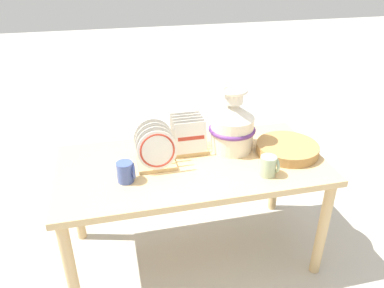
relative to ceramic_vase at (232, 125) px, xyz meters
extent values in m
plane|color=#B2ADA3|center=(-0.25, -0.10, -0.79)|extent=(14.00, 14.00, 0.00)
cube|color=tan|center=(-0.25, -0.10, -0.16)|extent=(1.40, 0.69, 0.03)
cylinder|color=tan|center=(-0.90, -0.40, -0.48)|extent=(0.06, 0.06, 0.60)
cylinder|color=tan|center=(0.40, -0.40, -0.48)|extent=(0.06, 0.06, 0.60)
cylinder|color=tan|center=(-0.90, 0.20, -0.48)|extent=(0.06, 0.06, 0.60)
cylinder|color=tan|center=(0.40, 0.20, -0.48)|extent=(0.06, 0.06, 0.60)
cylinder|color=silver|center=(0.00, 0.00, -0.05)|extent=(0.24, 0.24, 0.19)
cone|color=silver|center=(0.00, 0.00, 0.09)|extent=(0.24, 0.24, 0.08)
cylinder|color=silver|center=(0.00, 0.00, 0.16)|extent=(0.10, 0.10, 0.07)
torus|color=silver|center=(0.00, 0.00, 0.20)|extent=(0.15, 0.15, 0.02)
torus|color=#60337A|center=(0.00, 0.00, -0.03)|extent=(0.26, 0.26, 0.02)
cube|color=tan|center=(-0.44, -0.08, -0.14)|extent=(0.19, 0.16, 0.02)
cylinder|color=tan|center=(-0.50, -0.02, -0.10)|extent=(0.01, 0.01, 0.06)
cylinder|color=tan|center=(-0.37, -0.02, -0.10)|extent=(0.01, 0.01, 0.06)
cylinder|color=white|center=(-0.44, -0.16, -0.02)|extent=(0.20, 0.04, 0.20)
torus|color=#B23323|center=(-0.44, -0.16, -0.02)|extent=(0.17, 0.04, 0.17)
cylinder|color=white|center=(-0.44, -0.11, -0.02)|extent=(0.20, 0.04, 0.20)
cylinder|color=white|center=(-0.44, -0.06, -0.02)|extent=(0.20, 0.04, 0.20)
cylinder|color=white|center=(-0.44, -0.01, -0.02)|extent=(0.20, 0.04, 0.20)
cube|color=tan|center=(-0.24, 0.04, -0.14)|extent=(0.19, 0.16, 0.02)
cylinder|color=tan|center=(-0.31, 0.10, -0.10)|extent=(0.01, 0.01, 0.06)
cylinder|color=tan|center=(-0.17, 0.10, -0.10)|extent=(0.01, 0.01, 0.06)
cube|color=white|center=(-0.24, -0.04, -0.04)|extent=(0.17, 0.04, 0.17)
cube|color=white|center=(-0.24, 0.00, -0.04)|extent=(0.17, 0.04, 0.17)
cube|color=white|center=(-0.24, 0.04, -0.04)|extent=(0.17, 0.04, 0.17)
cube|color=white|center=(-0.24, 0.07, -0.04)|extent=(0.17, 0.04, 0.17)
cube|color=white|center=(-0.24, 0.11, -0.04)|extent=(0.17, 0.04, 0.17)
cube|color=#B23323|center=(-0.24, -0.04, -0.04)|extent=(0.14, 0.01, 0.02)
cylinder|color=#AD7F47|center=(0.28, -0.12, -0.14)|extent=(0.34, 0.34, 0.01)
cylinder|color=#AD7F47|center=(0.28, -0.12, -0.13)|extent=(0.34, 0.34, 0.01)
cylinder|color=#AD7F47|center=(0.28, -0.12, -0.12)|extent=(0.34, 0.34, 0.01)
cylinder|color=#AD7F47|center=(0.28, -0.12, -0.12)|extent=(0.34, 0.34, 0.01)
cylinder|color=#AD7F47|center=(0.28, -0.12, -0.11)|extent=(0.34, 0.34, 0.01)
cylinder|color=#AD7F47|center=(0.28, -0.12, -0.10)|extent=(0.34, 0.34, 0.01)
cylinder|color=#42569E|center=(-0.60, -0.20, -0.10)|extent=(0.08, 0.08, 0.10)
torus|color=#42569E|center=(-0.56, -0.20, -0.09)|extent=(0.01, 0.08, 0.08)
cylinder|color=#9EB28E|center=(0.09, -0.30, -0.10)|extent=(0.08, 0.08, 0.10)
torus|color=#9EB28E|center=(0.13, -0.30, -0.09)|extent=(0.01, 0.08, 0.08)
camera|label=1|loc=(-0.64, -1.75, 0.87)|focal=35.00mm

